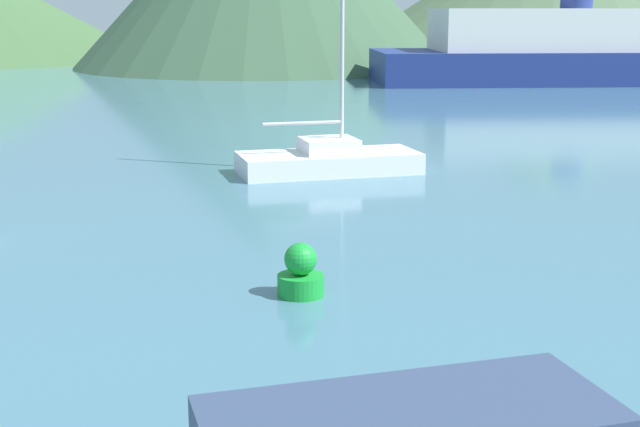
% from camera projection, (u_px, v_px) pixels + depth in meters
% --- Properties ---
extents(sailboat_inner, '(5.69, 3.66, 8.40)m').
position_uv_depth(sailboat_inner, '(329.00, 159.00, 26.29)').
color(sailboat_inner, white).
rests_on(sailboat_inner, ground_plane).
extents(ferry_distant, '(26.76, 10.90, 6.37)m').
position_uv_depth(ferry_distant, '(573.00, 50.00, 58.52)').
color(ferry_distant, navy).
rests_on(ferry_distant, ground_plane).
extents(buoy_marker, '(0.80, 0.80, 0.92)m').
position_uv_depth(buoy_marker, '(301.00, 274.00, 15.04)').
color(buoy_marker, green).
rests_on(buoy_marker, ground_plane).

